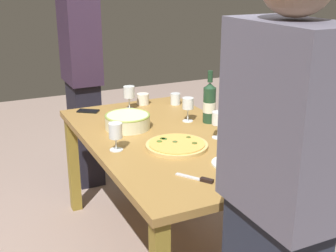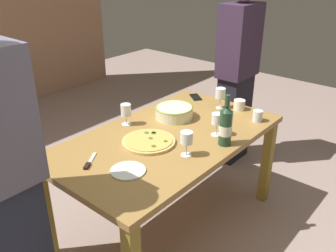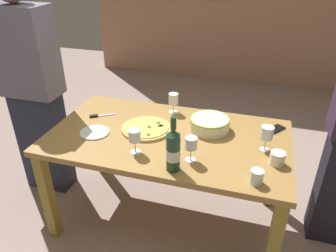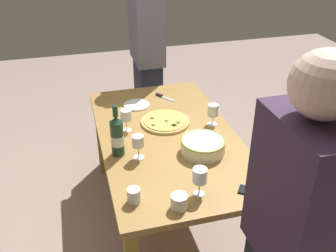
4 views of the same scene
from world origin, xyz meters
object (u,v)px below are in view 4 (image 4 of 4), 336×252
at_px(pizza_knife, 163,97).
at_px(person_guest_left, 147,57).
at_px(wine_bottle, 117,136).
at_px(cup_ceramic, 179,202).
at_px(cup_amber, 134,195).
at_px(person_host, 288,249).
at_px(wine_glass_by_bottle, 200,177).
at_px(wine_glass_far_left, 126,116).
at_px(dining_table, 168,147).
at_px(side_plate, 137,105).
at_px(wine_glass_far_right, 213,111).
at_px(serving_bowl, 203,145).
at_px(pizza, 165,121).
at_px(wine_glass_near_pizza, 138,142).
at_px(cell_phone, 252,192).

xyz_separation_m(pizza_knife, person_guest_left, (-0.54, -0.00, 0.14)).
xyz_separation_m(wine_bottle, cup_ceramic, (0.56, 0.22, -0.09)).
height_order(cup_amber, person_host, person_host).
relative_size(wine_glass_by_bottle, wine_glass_far_left, 1.05).
relative_size(dining_table, person_host, 0.93).
distance_m(wine_bottle, side_plate, 0.67).
relative_size(wine_glass_far_right, cup_ceramic, 1.75).
xyz_separation_m(serving_bowl, person_guest_left, (-1.36, -0.05, 0.10)).
xyz_separation_m(pizza, wine_bottle, (0.30, -0.38, 0.12)).
bearing_deg(cup_ceramic, wine_glass_near_pizza, -167.41).
relative_size(pizza, side_plate, 1.72).
bearing_deg(pizza_knife, wine_glass_far_right, 23.53).
distance_m(wine_glass_far_left, person_guest_left, 1.04).
distance_m(side_plate, person_host, 1.70).
bearing_deg(cup_ceramic, serving_bowl, 147.39).
height_order(cup_ceramic, person_guest_left, person_guest_left).
xyz_separation_m(wine_bottle, side_plate, (-0.62, 0.24, -0.13)).
height_order(pizza, serving_bowl, serving_bowl).
distance_m(wine_glass_near_pizza, person_guest_left, 1.37).
bearing_deg(person_guest_left, pizza_knife, 6.08).
height_order(wine_glass_far_right, cell_phone, wine_glass_far_right).
xyz_separation_m(wine_glass_far_right, side_plate, (-0.43, -0.46, -0.10)).
height_order(cup_amber, side_plate, cup_amber).
xyz_separation_m(side_plate, person_host, (1.67, 0.30, 0.12)).
bearing_deg(pizza_knife, person_guest_left, -179.48).
bearing_deg(cup_amber, wine_bottle, -178.68).
bearing_deg(cell_phone, cup_amber, -62.15).
relative_size(wine_glass_far_left, cell_phone, 1.08).
bearing_deg(wine_glass_far_right, wine_glass_near_pizza, -65.03).
distance_m(wine_glass_far_right, person_host, 1.25).
bearing_deg(wine_glass_by_bottle, cell_phone, 77.19).
relative_size(pizza, pizza_knife, 2.00).
relative_size(wine_glass_by_bottle, side_plate, 0.82).
relative_size(wine_glass_far_right, cell_phone, 1.06).
xyz_separation_m(wine_glass_by_bottle, wine_glass_far_right, (-0.68, 0.33, -0.01)).
height_order(serving_bowl, person_host, person_host).
relative_size(wine_bottle, pizza_knife, 1.95).
bearing_deg(cell_phone, person_host, 25.27).
height_order(wine_glass_far_right, person_host, person_host).
relative_size(cell_phone, person_guest_left, 0.08).
relative_size(dining_table, wine_glass_far_left, 10.26).
relative_size(wine_bottle, person_host, 0.19).
relative_size(cup_amber, person_guest_left, 0.05).
relative_size(pizza_knife, person_host, 0.10).
height_order(cup_amber, cell_phone, cup_amber).
relative_size(cup_ceramic, pizza_knife, 0.51).
bearing_deg(wine_bottle, cup_ceramic, 21.51).
relative_size(wine_bottle, wine_glass_by_bottle, 2.04).
bearing_deg(cup_ceramic, wine_glass_far_right, 148.22).
bearing_deg(dining_table, cup_amber, -30.05).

